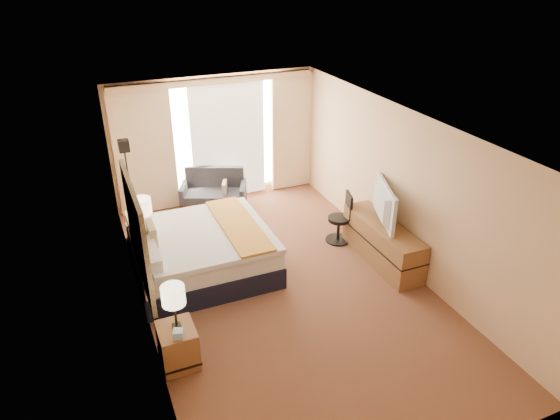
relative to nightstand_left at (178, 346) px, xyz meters
name	(u,v)px	position (x,y,z in m)	size (l,w,h in m)	color
floor	(282,285)	(1.87, 1.05, -0.28)	(4.20, 7.00, 0.02)	#4F1B16
ceiling	(282,126)	(1.87, 1.05, 2.33)	(4.20, 7.00, 0.02)	silver
wall_back	(215,139)	(1.87, 4.55, 1.02)	(4.20, 0.02, 2.60)	#E9BA8E
wall_front	(435,378)	(1.87, -2.45, 1.02)	(4.20, 0.02, 2.60)	#E9BA8E
wall_left	(136,240)	(-0.23, 1.05, 1.02)	(0.02, 7.00, 2.60)	#E9BA8E
wall_right	(402,189)	(3.97, 1.05, 1.02)	(0.02, 7.00, 2.60)	#E9BA8E
headboard	(137,234)	(-0.19, 1.25, 1.01)	(0.06, 1.85, 1.50)	black
nightstand_left	(178,346)	(0.00, 0.00, 0.00)	(0.45, 0.52, 0.55)	brown
nightstand_right	(145,249)	(0.00, 2.50, 0.00)	(0.45, 0.52, 0.55)	brown
media_dresser	(382,243)	(3.70, 1.05, 0.07)	(0.50, 1.80, 0.70)	brown
window	(228,137)	(2.12, 4.52, 1.04)	(2.30, 0.02, 2.30)	white
curtains	(217,136)	(1.87, 4.44, 1.13)	(4.12, 0.19, 2.56)	beige
bed	(201,252)	(0.81, 1.90, 0.11)	(2.15, 1.97, 1.05)	black
loveseat	(214,196)	(1.65, 4.08, -0.01)	(1.46, 1.14, 0.81)	#541D18
floor_lamp	(128,171)	(-0.03, 3.35, 1.08)	(0.24, 0.24, 1.92)	black
desk_chair	(342,220)	(3.40, 1.91, 0.14)	(0.45, 0.45, 0.93)	black
lamp_left	(173,296)	(0.02, 0.03, 0.75)	(0.29, 0.29, 0.61)	black
lamp_right	(142,207)	(0.05, 2.54, 0.77)	(0.30, 0.30, 0.64)	black
tissue_box	(178,334)	(0.00, -0.17, 0.33)	(0.12, 0.12, 0.11)	#91BAE0
telephone	(152,235)	(0.14, 2.39, 0.31)	(0.17, 0.13, 0.07)	black
television	(378,203)	(3.65, 1.20, 0.75)	(1.14, 0.15, 0.65)	black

